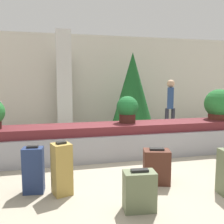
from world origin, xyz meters
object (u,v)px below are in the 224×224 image
(pillar, at_px, (64,80))
(traveler_1, at_px, (170,102))
(suitcase_3, at_px, (156,166))
(decorated_tree, at_px, (132,89))
(suitcase_2, at_px, (62,169))
(potted_plant_0, at_px, (219,105))
(suitcase_0, at_px, (139,191))
(suitcase_4, at_px, (33,170))
(potted_plant_2, at_px, (127,109))

(pillar, distance_m, traveler_1, 3.48)
(suitcase_3, height_order, decorated_tree, decorated_tree)
(suitcase_2, distance_m, potted_plant_0, 4.10)
(pillar, height_order, suitcase_0, pillar)
(suitcase_2, relative_size, traveler_1, 0.47)
(suitcase_0, xyz_separation_m, decorated_tree, (1.46, 4.76, 1.07))
(suitcase_0, relative_size, suitcase_2, 0.69)
(pillar, height_order, suitcase_2, pillar)
(pillar, distance_m, suitcase_4, 5.04)
(potted_plant_0, bearing_deg, suitcase_4, -159.73)
(suitcase_0, bearing_deg, traveler_1, 64.61)
(suitcase_3, xyz_separation_m, decorated_tree, (0.93, 4.04, 1.06))
(potted_plant_0, xyz_separation_m, decorated_tree, (-1.33, 2.43, 0.30))
(suitcase_2, height_order, suitcase_4, suitcase_2)
(traveler_1, bearing_deg, decorated_tree, 76.44)
(suitcase_4, bearing_deg, traveler_1, 46.88)
(suitcase_0, relative_size, suitcase_3, 0.93)
(traveler_1, bearing_deg, potted_plant_0, -139.75)
(potted_plant_0, xyz_separation_m, traveler_1, (-0.41, 1.66, -0.07))
(suitcase_2, bearing_deg, suitcase_0, -54.44)
(suitcase_0, xyz_separation_m, suitcase_4, (-1.29, 0.82, 0.08))
(suitcase_0, xyz_separation_m, traveler_1, (2.39, 3.98, 0.71))
(pillar, height_order, decorated_tree, pillar)
(pillar, bearing_deg, potted_plant_2, -70.71)
(suitcase_3, bearing_deg, decorated_tree, 92.47)
(suitcase_0, distance_m, suitcase_4, 1.53)
(suitcase_2, distance_m, decorated_tree, 4.82)
(pillar, bearing_deg, suitcase_3, -77.00)
(potted_plant_2, bearing_deg, decorated_tree, 69.48)
(suitcase_0, bearing_deg, suitcase_2, 148.77)
(potted_plant_0, bearing_deg, suitcase_2, -155.88)
(suitcase_3, bearing_deg, traveler_1, 75.90)
(suitcase_2, distance_m, suitcase_3, 1.44)
(potted_plant_2, bearing_deg, suitcase_0, -103.44)
(potted_plant_0, height_order, decorated_tree, decorated_tree)
(potted_plant_0, xyz_separation_m, potted_plant_2, (-2.24, 0.01, -0.05))
(potted_plant_2, height_order, decorated_tree, decorated_tree)
(suitcase_2, xyz_separation_m, decorated_tree, (2.36, 4.08, 0.96))
(suitcase_0, bearing_deg, potted_plant_2, 82.10)
(traveler_1, bearing_deg, potted_plant_2, 158.47)
(suitcase_4, distance_m, potted_plant_2, 2.47)
(pillar, bearing_deg, traveler_1, -29.11)
(decorated_tree, bearing_deg, potted_plant_0, -61.29)
(potted_plant_0, bearing_deg, decorated_tree, 118.71)
(suitcase_2, bearing_deg, potted_plant_2, 31.04)
(suitcase_3, distance_m, suitcase_4, 1.83)
(suitcase_4, xyz_separation_m, traveler_1, (3.68, 3.16, 0.63))
(suitcase_3, height_order, traveler_1, traveler_1)
(suitcase_4, relative_size, potted_plant_2, 1.19)
(decorated_tree, bearing_deg, suitcase_2, -120.07)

